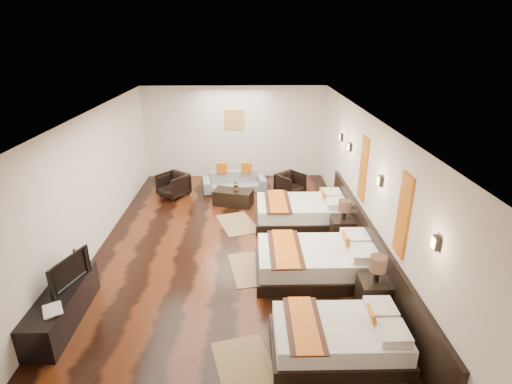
{
  "coord_description": "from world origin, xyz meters",
  "views": [
    {
      "loc": [
        0.42,
        -7.25,
        4.24
      ],
      "look_at": [
        0.58,
        0.59,
        1.1
      ],
      "focal_mm": 27.95,
      "sensor_mm": 36.0,
      "label": 1
    }
  ],
  "objects_px": {
    "bed_mid": "(318,261)",
    "armchair_left": "(173,185)",
    "bed_near": "(340,337)",
    "bed_far": "(302,212)",
    "nightstand_b": "(343,227)",
    "book": "(43,313)",
    "tv": "(66,270)",
    "tv_console": "(62,307)",
    "figurine": "(76,258)",
    "coffee_table": "(233,197)",
    "armchair_right": "(290,184)",
    "sofa": "(234,181)",
    "table_plant": "(236,185)",
    "nightstand_a": "(374,291)"
  },
  "relations": [
    {
      "from": "bed_mid",
      "to": "armchair_left",
      "type": "relative_size",
      "value": 3.12
    },
    {
      "from": "bed_near",
      "to": "bed_far",
      "type": "xyz_separation_m",
      "value": [
        0.0,
        4.17,
        0.04
      ]
    },
    {
      "from": "nightstand_b",
      "to": "book",
      "type": "xyz_separation_m",
      "value": [
        -4.95,
        -3.02,
        0.23
      ]
    },
    {
      "from": "bed_mid",
      "to": "tv",
      "type": "height_order",
      "value": "tv"
    },
    {
      "from": "tv_console",
      "to": "figurine",
      "type": "xyz_separation_m",
      "value": [
        0.0,
        0.71,
        0.44
      ]
    },
    {
      "from": "bed_far",
      "to": "tv_console",
      "type": "bearing_deg",
      "value": -140.6
    },
    {
      "from": "bed_near",
      "to": "armchair_left",
      "type": "height_order",
      "value": "bed_near"
    },
    {
      "from": "coffee_table",
      "to": "nightstand_b",
      "type": "bearing_deg",
      "value": -40.26
    },
    {
      "from": "bed_near",
      "to": "coffee_table",
      "type": "xyz_separation_m",
      "value": [
        -1.68,
        5.28,
        -0.05
      ]
    },
    {
      "from": "figurine",
      "to": "coffee_table",
      "type": "height_order",
      "value": "figurine"
    },
    {
      "from": "bed_mid",
      "to": "armchair_left",
      "type": "distance_m",
      "value": 5.2
    },
    {
      "from": "armchair_right",
      "to": "coffee_table",
      "type": "distance_m",
      "value": 1.72
    },
    {
      "from": "sofa",
      "to": "figurine",
      "type": "bearing_deg",
      "value": -125.19
    },
    {
      "from": "armchair_right",
      "to": "book",
      "type": "bearing_deg",
      "value": -165.16
    },
    {
      "from": "sofa",
      "to": "armchair_left",
      "type": "distance_m",
      "value": 1.73
    },
    {
      "from": "armchair_left",
      "to": "table_plant",
      "type": "bearing_deg",
      "value": 20.46
    },
    {
      "from": "bed_near",
      "to": "tv",
      "type": "xyz_separation_m",
      "value": [
        -4.14,
        0.94,
        0.55
      ]
    },
    {
      "from": "nightstand_a",
      "to": "armchair_right",
      "type": "bearing_deg",
      "value": 99.68
    },
    {
      "from": "bed_far",
      "to": "armchair_right",
      "type": "bearing_deg",
      "value": 93.63
    },
    {
      "from": "bed_far",
      "to": "bed_near",
      "type": "bearing_deg",
      "value": -90.05
    },
    {
      "from": "nightstand_a",
      "to": "tv_console",
      "type": "bearing_deg",
      "value": -177.77
    },
    {
      "from": "table_plant",
      "to": "bed_far",
      "type": "bearing_deg",
      "value": -35.15
    },
    {
      "from": "sofa",
      "to": "armchair_left",
      "type": "xyz_separation_m",
      "value": [
        -1.67,
        -0.44,
        0.07
      ]
    },
    {
      "from": "bed_mid",
      "to": "book",
      "type": "xyz_separation_m",
      "value": [
        -4.2,
        -1.73,
        0.27
      ]
    },
    {
      "from": "table_plant",
      "to": "armchair_right",
      "type": "bearing_deg",
      "value": 24.23
    },
    {
      "from": "coffee_table",
      "to": "bed_far",
      "type": "bearing_deg",
      "value": -33.44
    },
    {
      "from": "bed_mid",
      "to": "coffee_table",
      "type": "xyz_separation_m",
      "value": [
        -1.69,
        3.35,
        -0.09
      ]
    },
    {
      "from": "sofa",
      "to": "armchair_left",
      "type": "relative_size",
      "value": 2.49
    },
    {
      "from": "nightstand_b",
      "to": "armchair_right",
      "type": "distance_m",
      "value": 2.87
    },
    {
      "from": "book",
      "to": "armchair_right",
      "type": "xyz_separation_m",
      "value": [
        4.08,
        5.76,
        -0.26
      ]
    },
    {
      "from": "book",
      "to": "table_plant",
      "type": "height_order",
      "value": "table_plant"
    },
    {
      "from": "nightstand_a",
      "to": "book",
      "type": "xyz_separation_m",
      "value": [
        -4.94,
        -0.71,
        0.22
      ]
    },
    {
      "from": "nightstand_b",
      "to": "figurine",
      "type": "relative_size",
      "value": 2.89
    },
    {
      "from": "tv",
      "to": "armchair_left",
      "type": "bearing_deg",
      "value": 9.2
    },
    {
      "from": "figurine",
      "to": "coffee_table",
      "type": "bearing_deg",
      "value": 56.91
    },
    {
      "from": "tv",
      "to": "sofa",
      "type": "bearing_deg",
      "value": -6.32
    },
    {
      "from": "bed_far",
      "to": "figurine",
      "type": "xyz_separation_m",
      "value": [
        -4.2,
        -2.74,
        0.43
      ]
    },
    {
      "from": "bed_far",
      "to": "nightstand_a",
      "type": "height_order",
      "value": "nightstand_a"
    },
    {
      "from": "armchair_right",
      "to": "sofa",
      "type": "bearing_deg",
      "value": 126.95
    },
    {
      "from": "armchair_left",
      "to": "coffee_table",
      "type": "height_order",
      "value": "armchair_left"
    },
    {
      "from": "bed_mid",
      "to": "coffee_table",
      "type": "relative_size",
      "value": 2.25
    },
    {
      "from": "nightstand_a",
      "to": "bed_far",
      "type": "bearing_deg",
      "value": 102.93
    },
    {
      "from": "bed_near",
      "to": "book",
      "type": "xyz_separation_m",
      "value": [
        -4.19,
        0.2,
        0.32
      ]
    },
    {
      "from": "bed_near",
      "to": "table_plant",
      "type": "relative_size",
      "value": 6.93
    },
    {
      "from": "tv_console",
      "to": "bed_mid",
      "type": "bearing_deg",
      "value": 16.11
    },
    {
      "from": "bed_far",
      "to": "bed_mid",
      "type": "bearing_deg",
      "value": -89.98
    },
    {
      "from": "nightstand_a",
      "to": "armchair_left",
      "type": "distance_m",
      "value": 6.46
    },
    {
      "from": "bed_near",
      "to": "table_plant",
      "type": "xyz_separation_m",
      "value": [
        -1.59,
        5.29,
        0.29
      ]
    },
    {
      "from": "nightstand_b",
      "to": "armchair_left",
      "type": "height_order",
      "value": "nightstand_b"
    },
    {
      "from": "nightstand_a",
      "to": "armchair_right",
      "type": "height_order",
      "value": "nightstand_a"
    }
  ]
}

